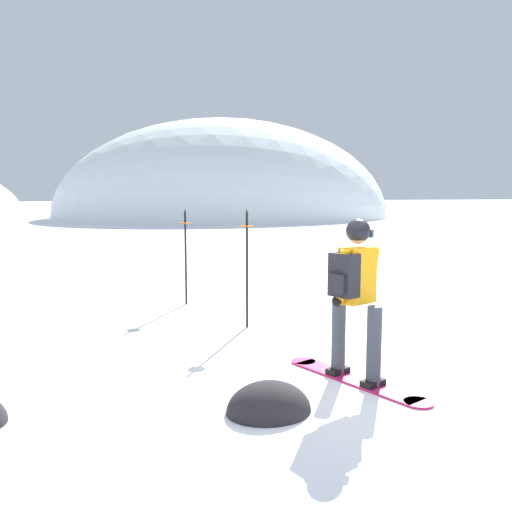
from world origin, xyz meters
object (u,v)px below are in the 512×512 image
Objects in this scene: piste_marker_near at (247,260)px; piste_marker_far at (186,250)px; snowboarder_main at (355,296)px; rock_dark at (368,268)px; rock_small at (269,412)px.

piste_marker_near reaches higher than piste_marker_far.
piste_marker_far is at bearing 101.97° from snowboarder_main.
piste_marker_far is 6.40m from rock_dark.
rock_small reaches higher than rock_dark.
rock_small is (-1.09, -0.45, -0.92)m from snowboarder_main.
snowboarder_main is 3.69× the size of rock_dark.
piste_marker_near is 2.24× the size of rock_small.
rock_small is at bearing -91.76° from piste_marker_far.
snowboarder_main is 8.90m from rock_dark.
piste_marker_far is 2.18× the size of rock_small.
rock_dark is (4.93, 5.07, -1.01)m from piste_marker_near.
snowboarder_main is 0.99× the size of piste_marker_near.
piste_marker_near reaches higher than rock_dark.
piste_marker_near is at bearing 98.71° from snowboarder_main.
rock_dark is 9.83m from rock_small.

